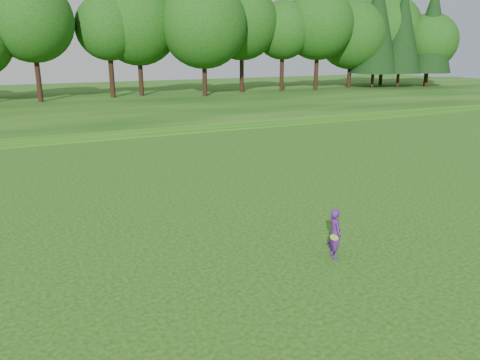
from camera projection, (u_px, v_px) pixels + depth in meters
name	position (u px, v px, depth m)	size (l,w,h in m)	color
ground	(168.00, 282.00, 11.57)	(140.00, 140.00, 0.00)	#0F420C
berm	(58.00, 109.00, 41.14)	(130.00, 30.00, 0.60)	#0F420C
walking_path	(76.00, 140.00, 29.00)	(130.00, 1.60, 0.04)	gray
treeline	(45.00, 18.00, 42.48)	(104.00, 7.00, 15.00)	#12400E
woman	(335.00, 233.00, 12.74)	(0.49, 0.60, 1.40)	#481973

